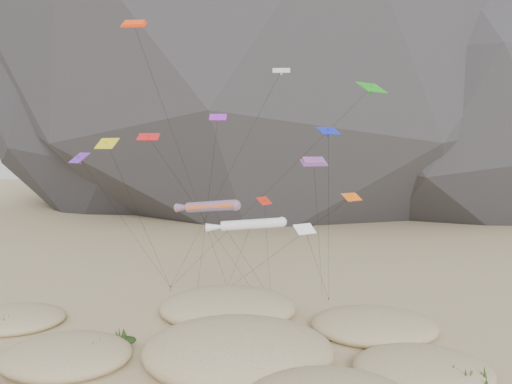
% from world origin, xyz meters
% --- Properties ---
extents(dunes, '(49.19, 37.82, 4.29)m').
position_xyz_m(dunes, '(-0.79, 5.00, 0.76)').
color(dunes, '#CCB789').
rests_on(dunes, ground).
extents(dune_grass, '(43.34, 27.02, 1.49)m').
position_xyz_m(dune_grass, '(-0.57, 4.01, 0.85)').
color(dune_grass, black).
rests_on(dune_grass, ground).
extents(kite_stakes, '(21.79, 8.23, 0.30)m').
position_xyz_m(kite_stakes, '(0.81, 23.04, 0.15)').
color(kite_stakes, '#3F2D1E').
rests_on(kite_stakes, ground).
extents(rainbow_tube_kite, '(8.60, 16.40, 13.21)m').
position_xyz_m(rainbow_tube_kite, '(-1.58, 11.82, 12.40)').
color(rainbow_tube_kite, orange).
rests_on(rainbow_tube_kite, ground).
extents(white_tube_kite, '(7.65, 14.51, 11.50)m').
position_xyz_m(white_tube_kite, '(2.16, 11.47, 10.74)').
color(white_tube_kite, white).
rests_on(white_tube_kite, ground).
extents(orange_parafoil, '(7.71, 17.64, 29.72)m').
position_xyz_m(orange_parafoil, '(-8.18, 11.67, 28.73)').
color(orange_parafoil, '#FF390D').
rests_on(orange_parafoil, ground).
extents(multi_parafoil, '(3.44, 16.77, 17.17)m').
position_xyz_m(multi_parafoil, '(8.18, 9.47, 16.51)').
color(multi_parafoil, '#FF1A3A').
rests_on(multi_parafoil, ground).
extents(delta_kites, '(29.13, 19.30, 26.04)m').
position_xyz_m(delta_kites, '(1.84, 11.67, 17.70)').
color(delta_kites, '#1724C4').
rests_on(delta_kites, ground).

